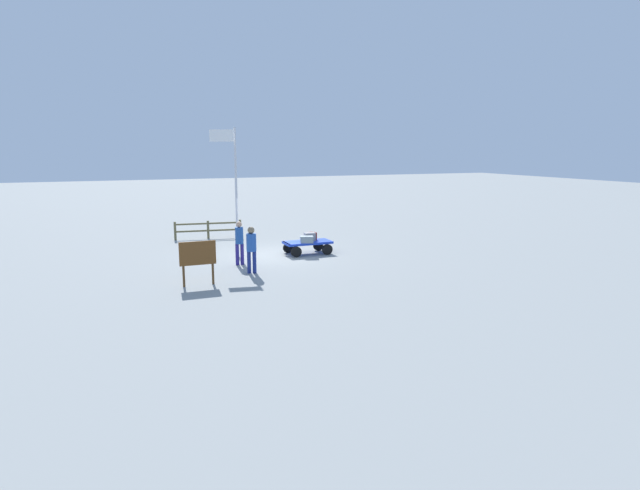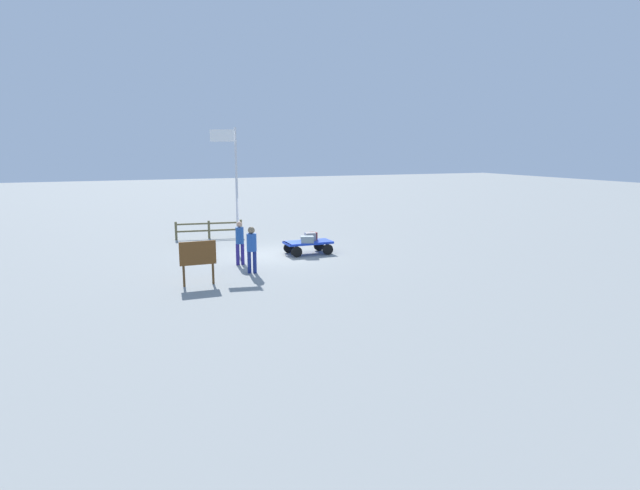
{
  "view_description": "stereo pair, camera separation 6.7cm",
  "coord_description": "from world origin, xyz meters",
  "px_view_note": "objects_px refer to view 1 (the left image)",
  "views": [
    {
      "loc": [
        6.6,
        21.7,
        4.56
      ],
      "look_at": [
        0.11,
        6.0,
        1.46
      ],
      "focal_mm": 29.93,
      "sensor_mm": 36.0,
      "label": 1
    },
    {
      "loc": [
        6.54,
        21.72,
        4.56
      ],
      "look_at": [
        0.11,
        6.0,
        1.46
      ],
      "focal_mm": 29.93,
      "sensor_mm": 36.0,
      "label": 2
    }
  ],
  "objects_px": {
    "suitcase_tan": "(310,236)",
    "worker_trailing": "(239,240)",
    "suitcase_navy": "(307,239)",
    "suitcase_olive": "(310,237)",
    "flagpole": "(233,181)",
    "signboard": "(198,256)",
    "luggage_cart": "(307,244)",
    "worker_lead": "(251,246)"
  },
  "relations": [
    {
      "from": "suitcase_tan",
      "to": "worker_trailing",
      "type": "height_order",
      "value": "worker_trailing"
    },
    {
      "from": "suitcase_olive",
      "to": "suitcase_navy",
      "type": "height_order",
      "value": "suitcase_olive"
    },
    {
      "from": "suitcase_olive",
      "to": "signboard",
      "type": "bearing_deg",
      "value": 34.53
    },
    {
      "from": "suitcase_olive",
      "to": "flagpole",
      "type": "distance_m",
      "value": 4.07
    },
    {
      "from": "suitcase_olive",
      "to": "suitcase_tan",
      "type": "height_order",
      "value": "suitcase_olive"
    },
    {
      "from": "suitcase_navy",
      "to": "worker_trailing",
      "type": "distance_m",
      "value": 3.21
    },
    {
      "from": "luggage_cart",
      "to": "flagpole",
      "type": "xyz_separation_m",
      "value": [
        3.04,
        -0.61,
        2.78
      ]
    },
    {
      "from": "suitcase_tan",
      "to": "flagpole",
      "type": "height_order",
      "value": "flagpole"
    },
    {
      "from": "flagpole",
      "to": "suitcase_navy",
      "type": "bearing_deg",
      "value": 161.99
    },
    {
      "from": "suitcase_navy",
      "to": "worker_lead",
      "type": "height_order",
      "value": "worker_lead"
    },
    {
      "from": "signboard",
      "to": "suitcase_tan",
      "type": "bearing_deg",
      "value": -144.71
    },
    {
      "from": "suitcase_navy",
      "to": "worker_trailing",
      "type": "relative_size",
      "value": 0.37
    },
    {
      "from": "suitcase_navy",
      "to": "suitcase_tan",
      "type": "xyz_separation_m",
      "value": [
        -0.4,
        -0.59,
        0.03
      ]
    },
    {
      "from": "worker_trailing",
      "to": "signboard",
      "type": "xyz_separation_m",
      "value": [
        2.08,
        2.65,
        0.01
      ]
    },
    {
      "from": "flagpole",
      "to": "worker_lead",
      "type": "bearing_deg",
      "value": 87.2
    },
    {
      "from": "worker_trailing",
      "to": "flagpole",
      "type": "xyz_separation_m",
      "value": [
        -0.22,
        -1.67,
        2.2
      ]
    },
    {
      "from": "worker_lead",
      "to": "worker_trailing",
      "type": "distance_m",
      "value": 1.56
    },
    {
      "from": "suitcase_olive",
      "to": "flagpole",
      "type": "xyz_separation_m",
      "value": [
        3.19,
        -0.54,
        2.46
      ]
    },
    {
      "from": "suitcase_tan",
      "to": "flagpole",
      "type": "distance_m",
      "value": 4.14
    },
    {
      "from": "suitcase_navy",
      "to": "worker_lead",
      "type": "distance_m",
      "value": 3.83
    },
    {
      "from": "worker_lead",
      "to": "worker_trailing",
      "type": "xyz_separation_m",
      "value": [
        0.06,
        -1.56,
        -0.03
      ]
    },
    {
      "from": "worker_trailing",
      "to": "signboard",
      "type": "relative_size",
      "value": 1.14
    },
    {
      "from": "luggage_cart",
      "to": "signboard",
      "type": "bearing_deg",
      "value": 34.76
    },
    {
      "from": "suitcase_tan",
      "to": "signboard",
      "type": "bearing_deg",
      "value": 35.29
    },
    {
      "from": "suitcase_tan",
      "to": "worker_lead",
      "type": "relative_size",
      "value": 0.31
    },
    {
      "from": "suitcase_olive",
      "to": "worker_trailing",
      "type": "distance_m",
      "value": 3.6
    },
    {
      "from": "suitcase_tan",
      "to": "suitcase_navy",
      "type": "bearing_deg",
      "value": 55.61
    },
    {
      "from": "suitcase_tan",
      "to": "worker_lead",
      "type": "bearing_deg",
      "value": 39.75
    },
    {
      "from": "suitcase_tan",
      "to": "worker_lead",
      "type": "distance_m",
      "value": 4.51
    },
    {
      "from": "signboard",
      "to": "worker_lead",
      "type": "bearing_deg",
      "value": -153.08
    },
    {
      "from": "worker_lead",
      "to": "signboard",
      "type": "xyz_separation_m",
      "value": [
        2.14,
        1.08,
        -0.02
      ]
    },
    {
      "from": "suitcase_tan",
      "to": "suitcase_olive",
      "type": "bearing_deg",
      "value": 59.92
    },
    {
      "from": "suitcase_navy",
      "to": "worker_trailing",
      "type": "height_order",
      "value": "worker_trailing"
    },
    {
      "from": "worker_lead",
      "to": "flagpole",
      "type": "height_order",
      "value": "flagpole"
    },
    {
      "from": "flagpole",
      "to": "signboard",
      "type": "bearing_deg",
      "value": 62.01
    },
    {
      "from": "worker_lead",
      "to": "flagpole",
      "type": "bearing_deg",
      "value": -92.8
    },
    {
      "from": "suitcase_tan",
      "to": "flagpole",
      "type": "relative_size",
      "value": 0.1
    },
    {
      "from": "suitcase_navy",
      "to": "signboard",
      "type": "bearing_deg",
      "value": 33.01
    },
    {
      "from": "suitcase_olive",
      "to": "suitcase_tan",
      "type": "relative_size",
      "value": 0.93
    },
    {
      "from": "suitcase_tan",
      "to": "worker_lead",
      "type": "height_order",
      "value": "worker_lead"
    },
    {
      "from": "suitcase_olive",
      "to": "luggage_cart",
      "type": "bearing_deg",
      "value": 25.55
    },
    {
      "from": "flagpole",
      "to": "suitcase_olive",
      "type": "bearing_deg",
      "value": 170.39
    }
  ]
}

